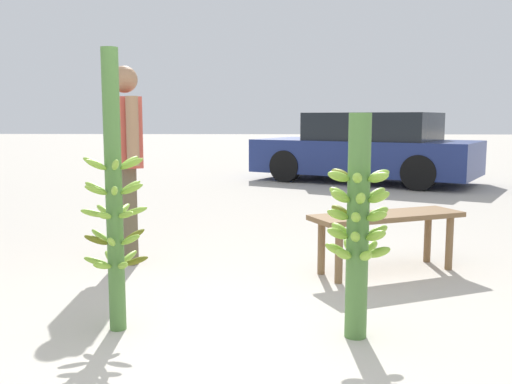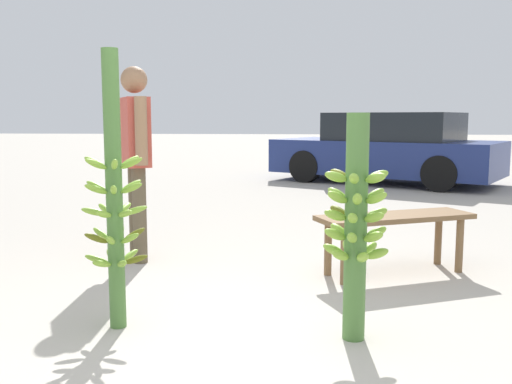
# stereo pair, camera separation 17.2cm
# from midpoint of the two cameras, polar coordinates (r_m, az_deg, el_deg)

# --- Properties ---
(ground_plane) EXTENTS (80.00, 80.00, 0.00)m
(ground_plane) POSITION_cam_midpoint_polar(r_m,az_deg,el_deg) (3.15, -3.34, -15.88)
(ground_plane) COLOR #B2AA9E
(banana_stalk_left) EXTENTS (0.38, 0.38, 1.64)m
(banana_stalk_left) POSITION_cam_midpoint_polar(r_m,az_deg,el_deg) (3.40, -15.42, -0.62)
(banana_stalk_left) COLOR #4C7A38
(banana_stalk_left) RESTS_ON ground_plane
(banana_stalk_center) EXTENTS (0.38, 0.39, 1.27)m
(banana_stalk_center) POSITION_cam_midpoint_polar(r_m,az_deg,el_deg) (3.22, 8.65, -3.07)
(banana_stalk_center) COLOR #4C7A38
(banana_stalk_center) RESTS_ON ground_plane
(vendor_person) EXTENTS (0.38, 0.61, 1.68)m
(vendor_person) POSITION_cam_midpoint_polar(r_m,az_deg,el_deg) (4.99, -13.83, 4.42)
(vendor_person) COLOR brown
(vendor_person) RESTS_ON ground_plane
(market_bench) EXTENTS (1.31, 0.87, 0.48)m
(market_bench) POSITION_cam_midpoint_polar(r_m,az_deg,el_deg) (4.69, 11.95, -3.07)
(market_bench) COLOR brown
(market_bench) RESTS_ON ground_plane
(parked_car) EXTENTS (4.53, 3.60, 1.34)m
(parked_car) POSITION_cam_midpoint_polar(r_m,az_deg,el_deg) (11.25, 10.60, 4.28)
(parked_car) COLOR navy
(parked_car) RESTS_ON ground_plane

